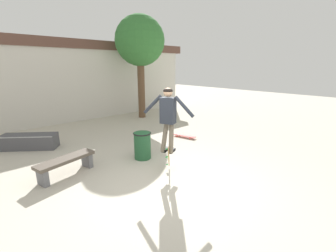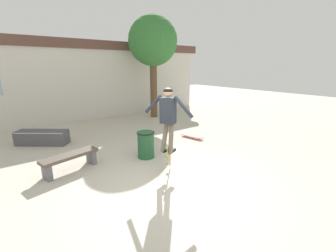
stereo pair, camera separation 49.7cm
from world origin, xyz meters
The scene contains 9 objects.
ground_plane centered at (0.00, 0.00, 0.00)m, with size 40.00×40.00×0.00m, color beige.
building_backdrop centered at (0.04, 7.62, 1.97)m, with size 15.31×0.52×4.90m.
tree_right centered at (3.61, 6.08, 3.69)m, with size 2.38×2.38×4.94m.
park_bench centered at (-1.54, 2.07, 0.32)m, with size 1.46×0.71×0.45m.
skate_ledge centered at (-1.79, 4.76, 0.24)m, with size 1.64×1.44×0.47m.
trash_bin centered at (0.44, 1.68, 0.41)m, with size 0.51×0.51×0.77m.
skater centered at (0.37, 0.52, 1.49)m, with size 0.59×1.22×1.55m.
skateboard_flipping centered at (0.41, 0.53, 0.40)m, with size 0.52×0.53×0.71m.
skateboard_resting centered at (2.75, 2.22, 0.07)m, with size 0.40×0.89×0.08m.
Camera 1 is at (-3.08, -3.28, 2.59)m, focal length 24.00 mm.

